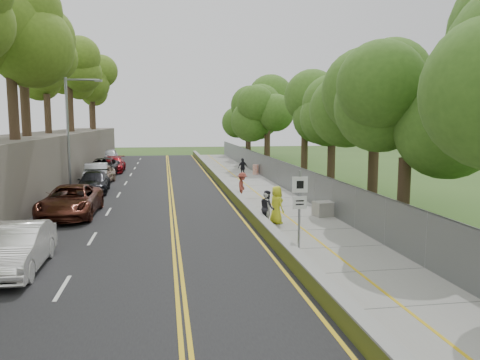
# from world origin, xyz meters

# --- Properties ---
(ground) EXTENTS (140.00, 140.00, 0.00)m
(ground) POSITION_xyz_m (0.00, 0.00, 0.00)
(ground) COLOR #33511E
(ground) RESTS_ON ground
(road) EXTENTS (11.20, 66.00, 0.04)m
(road) POSITION_xyz_m (-5.40, 15.00, 0.02)
(road) COLOR black
(road) RESTS_ON ground
(sidewalk) EXTENTS (4.20, 66.00, 0.05)m
(sidewalk) POSITION_xyz_m (2.55, 15.00, 0.03)
(sidewalk) COLOR gray
(sidewalk) RESTS_ON ground
(jersey_barrier) EXTENTS (0.42, 66.00, 0.60)m
(jersey_barrier) POSITION_xyz_m (0.25, 15.00, 0.30)
(jersey_barrier) COLOR #C3E22F
(jersey_barrier) RESTS_ON ground
(rock_embankment) EXTENTS (5.00, 66.00, 4.00)m
(rock_embankment) POSITION_xyz_m (-13.50, 15.00, 2.00)
(rock_embankment) COLOR #595147
(rock_embankment) RESTS_ON ground
(chainlink_fence) EXTENTS (0.04, 66.00, 2.00)m
(chainlink_fence) POSITION_xyz_m (4.65, 15.00, 1.00)
(chainlink_fence) COLOR slate
(chainlink_fence) RESTS_ON ground
(trees_embankment) EXTENTS (6.40, 66.00, 13.00)m
(trees_embankment) POSITION_xyz_m (-13.00, 15.00, 10.50)
(trees_embankment) COLOR #5B8021
(trees_embankment) RESTS_ON rock_embankment
(trees_fenceside) EXTENTS (7.00, 66.00, 14.00)m
(trees_fenceside) POSITION_xyz_m (7.00, 15.00, 7.00)
(trees_fenceside) COLOR #447223
(trees_fenceside) RESTS_ON ground
(streetlight) EXTENTS (2.52, 0.22, 8.00)m
(streetlight) POSITION_xyz_m (-10.46, 14.00, 4.64)
(streetlight) COLOR gray
(streetlight) RESTS_ON ground
(signpost) EXTENTS (0.62, 0.09, 3.10)m
(signpost) POSITION_xyz_m (1.05, -3.02, 1.96)
(signpost) COLOR gray
(signpost) RESTS_ON sidewalk
(construction_barrel) EXTENTS (0.56, 0.56, 0.92)m
(construction_barrel) POSITION_xyz_m (4.30, 22.27, 0.51)
(construction_barrel) COLOR #CC4526
(construction_barrel) RESTS_ON sidewalk
(concrete_block) EXTENTS (1.25, 1.02, 0.75)m
(concrete_block) POSITION_xyz_m (4.23, 3.00, 0.43)
(concrete_block) COLOR gray
(concrete_block) RESTS_ON sidewalk
(car_1) EXTENTS (1.72, 4.77, 1.56)m
(car_1) POSITION_xyz_m (-9.02, -4.09, 0.82)
(car_1) COLOR white
(car_1) RESTS_ON road
(car_2) EXTENTS (2.80, 5.88, 1.62)m
(car_2) POSITION_xyz_m (-9.00, 5.05, 0.85)
(car_2) COLOR #56251A
(car_2) RESTS_ON road
(car_3) EXTENTS (2.23, 5.06, 1.45)m
(car_3) POSITION_xyz_m (-9.00, 13.39, 0.76)
(car_3) COLOR black
(car_3) RESTS_ON road
(car_4) EXTENTS (2.12, 4.45, 1.47)m
(car_4) POSITION_xyz_m (-9.11, 18.22, 0.77)
(car_4) COLOR tan
(car_4) RESTS_ON road
(car_5) EXTENTS (2.14, 5.11, 1.64)m
(car_5) POSITION_xyz_m (-9.44, 17.78, 0.86)
(car_5) COLOR #A0A2A8
(car_5) RESTS_ON road
(car_6) EXTENTS (2.87, 5.77, 1.57)m
(car_6) POSITION_xyz_m (-9.62, 23.77, 0.83)
(car_6) COLOR black
(car_6) RESTS_ON road
(car_7) EXTENTS (2.08, 5.09, 1.48)m
(car_7) POSITION_xyz_m (-9.00, 26.54, 0.78)
(car_7) COLOR maroon
(car_7) RESTS_ON road
(car_8) EXTENTS (2.14, 4.88, 1.63)m
(car_8) POSITION_xyz_m (-10.60, 37.69, 0.86)
(car_8) COLOR silver
(car_8) RESTS_ON road
(painter_0) EXTENTS (0.86, 1.05, 1.84)m
(painter_0) POSITION_xyz_m (1.27, 1.62, 0.97)
(painter_0) COLOR yellow
(painter_0) RESTS_ON sidewalk
(painter_1) EXTENTS (0.43, 0.62, 1.61)m
(painter_1) POSITION_xyz_m (0.75, 1.30, 0.86)
(painter_1) COLOR beige
(painter_1) RESTS_ON sidewalk
(painter_2) EXTENTS (0.70, 0.86, 1.68)m
(painter_2) POSITION_xyz_m (0.75, 1.36, 0.89)
(painter_2) COLOR black
(painter_2) RESTS_ON sidewalk
(painter_3) EXTENTS (0.92, 1.26, 1.75)m
(painter_3) POSITION_xyz_m (0.75, 8.62, 0.92)
(painter_3) COLOR brown
(painter_3) RESTS_ON sidewalk
(person_far) EXTENTS (1.06, 0.75, 1.67)m
(person_far) POSITION_xyz_m (2.80, 20.63, 0.89)
(person_far) COLOR black
(person_far) RESTS_ON sidewalk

